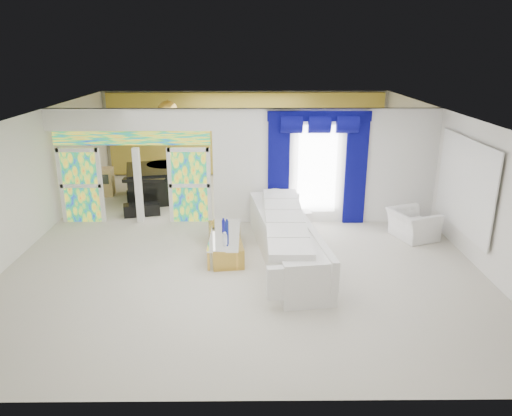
{
  "coord_description": "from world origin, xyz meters",
  "views": [
    {
      "loc": [
        0.21,
        -11.29,
        4.46
      ],
      "look_at": [
        0.3,
        -1.2,
        1.1
      ],
      "focal_mm": 34.05,
      "sensor_mm": 36.0,
      "label": 1
    }
  ],
  "objects_px": {
    "console_table": "(287,220)",
    "armchair": "(413,224)",
    "coffee_table": "(225,243)",
    "grand_piano": "(152,183)",
    "white_sofa": "(286,240)"
  },
  "relations": [
    {
      "from": "console_table",
      "to": "armchair",
      "type": "distance_m",
      "value": 3.12
    },
    {
      "from": "coffee_table",
      "to": "grand_piano",
      "type": "xyz_separation_m",
      "value": [
        -2.45,
        4.2,
        0.26
      ]
    },
    {
      "from": "coffee_table",
      "to": "white_sofa",
      "type": "bearing_deg",
      "value": -12.53
    },
    {
      "from": "white_sofa",
      "to": "coffee_table",
      "type": "xyz_separation_m",
      "value": [
        -1.35,
        0.3,
        -0.21
      ]
    },
    {
      "from": "white_sofa",
      "to": "grand_piano",
      "type": "height_order",
      "value": "grand_piano"
    },
    {
      "from": "white_sofa",
      "to": "grand_piano",
      "type": "distance_m",
      "value": 5.89
    },
    {
      "from": "white_sofa",
      "to": "console_table",
      "type": "height_order",
      "value": "white_sofa"
    },
    {
      "from": "grand_piano",
      "to": "armchair",
      "type": "bearing_deg",
      "value": -39.07
    },
    {
      "from": "grand_piano",
      "to": "white_sofa",
      "type": "bearing_deg",
      "value": -63.36
    },
    {
      "from": "console_table",
      "to": "grand_piano",
      "type": "height_order",
      "value": "grand_piano"
    },
    {
      "from": "white_sofa",
      "to": "armchair",
      "type": "relative_size",
      "value": 4.29
    },
    {
      "from": "white_sofa",
      "to": "armchair",
      "type": "xyz_separation_m",
      "value": [
        3.18,
        1.16,
        -0.09
      ]
    },
    {
      "from": "coffee_table",
      "to": "grand_piano",
      "type": "bearing_deg",
      "value": 120.22
    },
    {
      "from": "armchair",
      "to": "grand_piano",
      "type": "distance_m",
      "value": 7.74
    },
    {
      "from": "console_table",
      "to": "armchair",
      "type": "xyz_separation_m",
      "value": [
        3.02,
        -0.76,
        0.14
      ]
    }
  ]
}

